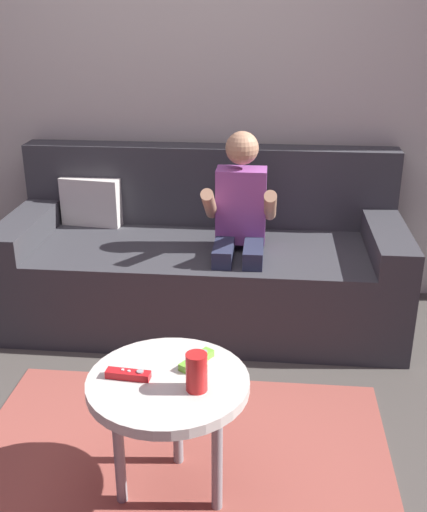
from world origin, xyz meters
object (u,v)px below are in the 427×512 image
at_px(person_seated_on_couch, 240,226).
at_px(game_remote_lime_center, 197,360).
at_px(couch, 203,263).
at_px(coffee_table, 169,392).
at_px(soda_can, 197,372).
at_px(game_remote_red_near_edge, 129,374).

height_order(person_seated_on_couch, game_remote_lime_center, person_seated_on_couch).
xyz_separation_m(couch, coffee_table, (0.04, -1.31, 0.11)).
height_order(person_seated_on_couch, soda_can, person_seated_on_couch).
bearing_deg(couch, soda_can, -84.29).
distance_m(person_seated_on_couch, coffee_table, 1.15).
xyz_separation_m(game_remote_red_near_edge, soda_can, (0.22, -0.04, 0.05)).
bearing_deg(soda_can, couch, 95.71).
relative_size(coffee_table, game_remote_red_near_edge, 3.58).
distance_m(couch, game_remote_red_near_edge, 1.33).
xyz_separation_m(person_seated_on_couch, game_remote_lime_center, (-0.08, -1.03, -0.10)).
xyz_separation_m(coffee_table, game_remote_lime_center, (0.08, 0.09, 0.06)).
distance_m(game_remote_lime_center, soda_can, 0.15).
distance_m(person_seated_on_couch, soda_can, 1.18).
xyz_separation_m(coffee_table, soda_can, (0.10, -0.05, 0.11)).
bearing_deg(game_remote_red_near_edge, soda_can, -11.40).
xyz_separation_m(couch, game_remote_lime_center, (0.12, -1.22, 0.18)).
height_order(couch, coffee_table, couch).
relative_size(couch, person_seated_on_couch, 1.98).
xyz_separation_m(couch, game_remote_red_near_edge, (-0.08, -1.32, 0.18)).
relative_size(person_seated_on_couch, game_remote_lime_center, 7.26).
bearing_deg(couch, person_seated_on_couch, -42.88).
bearing_deg(soda_can, game_remote_lime_center, 97.02).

